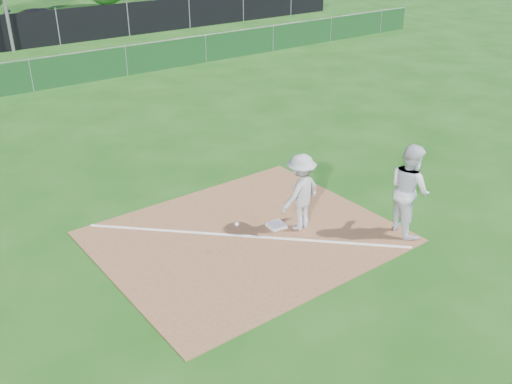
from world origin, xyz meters
The scene contains 8 objects.
ground centered at (0.00, 10.00, 0.00)m, with size 90.00×90.00×0.00m, color #15450E.
infield_dirt centered at (0.00, 1.00, 0.01)m, with size 6.00×5.00×0.02m, color brown.
foul_line centered at (0.00, 1.00, 0.03)m, with size 0.08×7.00×0.01m, color white.
green_fence centered at (0.00, 15.00, 0.60)m, with size 44.00×0.05×1.20m, color #0E3515.
first_base centered at (0.78, 0.92, 0.06)m, with size 0.36×0.36×0.08m, color white.
play_at_first centered at (1.18, 0.60, 0.88)m, with size 2.32×0.83×1.73m.
runner centered at (2.93, -0.89, 1.01)m, with size 0.99×0.77×2.03m, color silver.
car_right centered at (4.80, 27.31, 0.64)m, with size 1.76×4.34×1.26m, color black.
Camera 1 is at (-6.24, -7.56, 6.28)m, focal length 40.00 mm.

